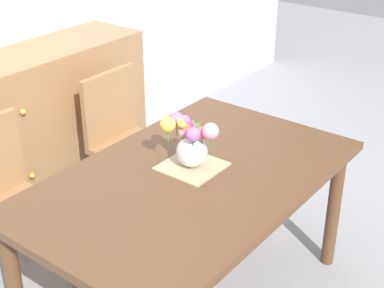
% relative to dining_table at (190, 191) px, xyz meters
% --- Properties ---
extents(dining_table, '(1.58, 0.99, 0.74)m').
position_rel_dining_table_xyz_m(dining_table, '(0.00, 0.00, 0.00)').
color(dining_table, brown).
rests_on(dining_table, ground_plane).
extents(chair_left, '(0.42, 0.42, 0.90)m').
position_rel_dining_table_xyz_m(chair_left, '(-0.44, 0.83, -0.13)').
color(chair_left, '#9E7047').
rests_on(chair_left, ground_plane).
extents(chair_right, '(0.42, 0.42, 0.90)m').
position_rel_dining_table_xyz_m(chair_right, '(0.44, 0.83, -0.13)').
color(chair_right, '#9E7047').
rests_on(chair_right, ground_plane).
extents(dresser, '(1.40, 0.47, 1.00)m').
position_rel_dining_table_xyz_m(dresser, '(0.23, 1.33, -0.15)').
color(dresser, '#9E7047').
rests_on(dresser, ground_plane).
extents(placemat, '(0.26, 0.26, 0.01)m').
position_rel_dining_table_xyz_m(placemat, '(0.06, 0.04, 0.09)').
color(placemat, tan).
rests_on(placemat, dining_table).
extents(flower_vase, '(0.23, 0.26, 0.25)m').
position_rel_dining_table_xyz_m(flower_vase, '(0.06, 0.04, 0.22)').
color(flower_vase, silver).
rests_on(flower_vase, placemat).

